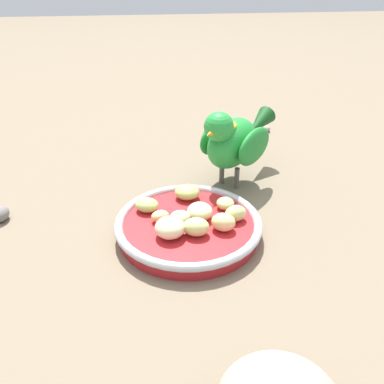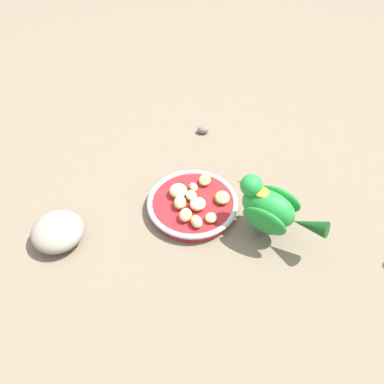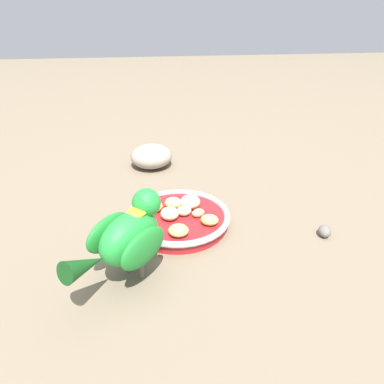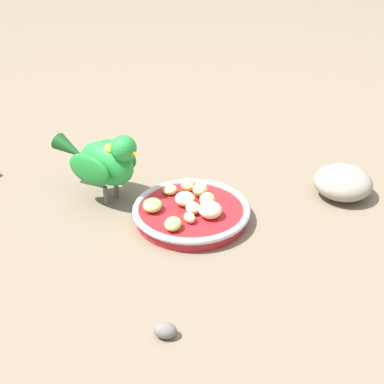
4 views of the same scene
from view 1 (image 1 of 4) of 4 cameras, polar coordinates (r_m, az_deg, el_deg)
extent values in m
plane|color=#756651|center=(0.59, -2.89, -6.28)|extent=(4.00, 4.00, 0.00)
cylinder|color=#AD1E23|center=(0.59, -0.46, -4.82)|extent=(0.18, 0.18, 0.02)
torus|color=#B7BABF|center=(0.58, -0.46, -3.98)|extent=(0.19, 0.19, 0.01)
ellipsoid|color=beige|center=(0.55, -3.00, -4.62)|extent=(0.04, 0.04, 0.03)
ellipsoid|color=beige|center=(0.59, 1.01, -2.51)|extent=(0.05, 0.05, 0.02)
ellipsoid|color=#C6D17A|center=(0.55, 0.53, -4.52)|extent=(0.03, 0.04, 0.02)
ellipsoid|color=#B2CC66|center=(0.61, -5.83, -1.68)|extent=(0.04, 0.04, 0.02)
ellipsoid|color=#E5C67F|center=(0.58, -4.14, -3.13)|extent=(0.02, 0.03, 0.02)
ellipsoid|color=beige|center=(0.58, -1.57, -3.33)|extent=(0.03, 0.03, 0.02)
ellipsoid|color=#E5C67F|center=(0.56, 4.07, -3.90)|extent=(0.04, 0.04, 0.02)
ellipsoid|color=#C6D17A|center=(0.61, 4.33, -1.47)|extent=(0.03, 0.03, 0.02)
ellipsoid|color=#B2CC66|center=(0.63, -0.63, -0.02)|extent=(0.04, 0.04, 0.02)
ellipsoid|color=#C6D17A|center=(0.58, 5.63, -2.76)|extent=(0.03, 0.03, 0.02)
cylinder|color=#59544C|center=(0.70, 5.79, 1.80)|extent=(0.01, 0.01, 0.03)
cylinder|color=#59544C|center=(0.71, 3.86, 2.41)|extent=(0.01, 0.01, 0.03)
ellipsoid|color=green|center=(0.69, 5.23, 6.34)|extent=(0.12, 0.12, 0.08)
ellipsoid|color=#1E7F2D|center=(0.68, 8.03, 5.86)|extent=(0.08, 0.07, 0.06)
ellipsoid|color=#1E7F2D|center=(0.71, 3.20, 7.19)|extent=(0.08, 0.07, 0.06)
cone|color=#144719|center=(0.75, 8.53, 8.64)|extent=(0.07, 0.07, 0.05)
sphere|color=green|center=(0.64, 3.49, 8.40)|extent=(0.06, 0.06, 0.04)
cone|color=orange|center=(0.62, 2.46, 7.56)|extent=(0.03, 0.03, 0.02)
ellipsoid|color=yellow|center=(0.66, 4.50, 8.51)|extent=(0.05, 0.04, 0.01)
ellipsoid|color=slate|center=(0.68, -23.48, -2.64)|extent=(0.03, 0.03, 0.02)
ellipsoid|color=gray|center=(0.93, 9.58, 8.07)|extent=(0.02, 0.02, 0.01)
camera|label=2|loc=(0.77, 64.65, 38.52)|focal=36.11mm
camera|label=3|loc=(1.09, -1.63, 32.50)|focal=35.51mm
camera|label=4|loc=(0.92, -65.02, 24.33)|focal=50.89mm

